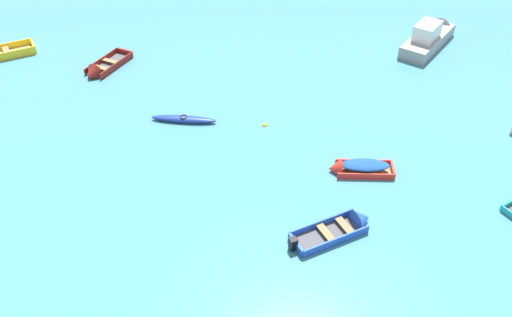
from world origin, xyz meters
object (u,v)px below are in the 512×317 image
object	(u,v)px
rowboat_blue_midfield_right	(346,226)
rowboat_maroon_far_right	(99,70)
kayak_deep_blue_near_left	(184,119)
mooring_buoy_trailing	(265,126)
motor_launch_grey_near_right	(430,36)
rowboat_red_outer_left	(354,168)

from	to	relation	value
rowboat_blue_midfield_right	rowboat_maroon_far_right	xyz separation A→B (m)	(-15.93, 11.38, 0.00)
rowboat_blue_midfield_right	rowboat_maroon_far_right	distance (m)	19.57
rowboat_maroon_far_right	kayak_deep_blue_near_left	bearing A→B (deg)	-33.42
kayak_deep_blue_near_left	mooring_buoy_trailing	bearing A→B (deg)	3.97
kayak_deep_blue_near_left	rowboat_blue_midfield_right	bearing A→B (deg)	-37.00
kayak_deep_blue_near_left	rowboat_maroon_far_right	bearing A→B (deg)	146.58
motor_launch_grey_near_right	rowboat_red_outer_left	size ratio (longest dim) A/B	1.91
motor_launch_grey_near_right	mooring_buoy_trailing	world-z (taller)	motor_launch_grey_near_right
rowboat_red_outer_left	rowboat_maroon_far_right	bearing A→B (deg)	155.51
rowboat_blue_midfield_right	rowboat_maroon_far_right	size ratio (longest dim) A/B	0.94
motor_launch_grey_near_right	rowboat_maroon_far_right	bearing A→B (deg)	-160.86
motor_launch_grey_near_right	kayak_deep_blue_near_left	size ratio (longest dim) A/B	1.72
kayak_deep_blue_near_left	rowboat_maroon_far_right	xyz separation A→B (m)	(-6.71, 4.43, 0.02)
rowboat_maroon_far_right	mooring_buoy_trailing	xyz separation A→B (m)	(11.25, -4.11, -0.19)
motor_launch_grey_near_right	rowboat_maroon_far_right	size ratio (longest dim) A/B	1.58
kayak_deep_blue_near_left	motor_launch_grey_near_right	bearing A→B (deg)	39.15
rowboat_maroon_far_right	rowboat_red_outer_left	bearing A→B (deg)	-24.49
rowboat_blue_midfield_right	mooring_buoy_trailing	distance (m)	8.64
motor_launch_grey_near_right	rowboat_blue_midfield_right	distance (m)	19.44
kayak_deep_blue_near_left	rowboat_blue_midfield_right	xyz separation A→B (m)	(9.22, -6.95, 0.02)
motor_launch_grey_near_right	rowboat_blue_midfield_right	bearing A→B (deg)	-105.61
kayak_deep_blue_near_left	rowboat_blue_midfield_right	world-z (taller)	rowboat_blue_midfield_right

